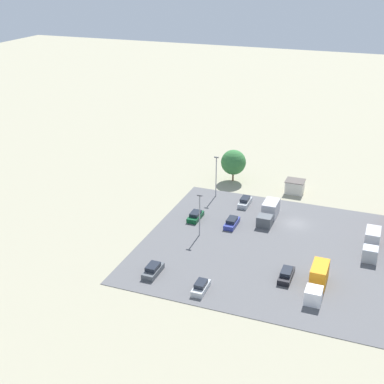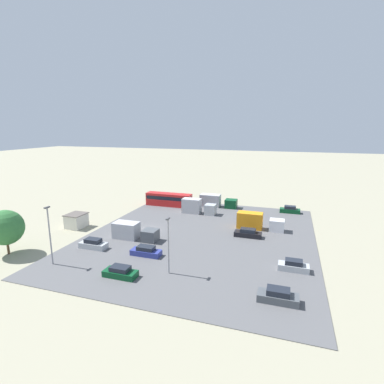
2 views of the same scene
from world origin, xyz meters
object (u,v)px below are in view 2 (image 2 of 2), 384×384
(parked_car_6, at_px, (120,272))
(parked_truck_0, at_px, (133,232))
(parked_truck_3, at_px, (257,222))
(bus, at_px, (169,199))
(shed_building, at_px, (76,221))
(parked_truck_2, at_px, (197,207))
(parked_car_0, at_px, (146,251))
(parked_car_4, at_px, (278,296))
(parked_car_3, at_px, (93,244))
(parked_car_5, at_px, (294,266))
(parked_truck_1, at_px, (216,201))
(parked_car_1, at_px, (290,210))
(parked_car_2, at_px, (248,233))

(parked_car_6, distance_m, parked_truck_0, 13.63)
(parked_car_6, height_order, parked_truck_3, parked_truck_3)
(bus, xyz_separation_m, parked_truck_0, (22.61, 2.64, -0.40))
(shed_building, distance_m, parked_truck_0, 13.79)
(parked_truck_2, bearing_deg, bus, -115.43)
(parked_car_0, bearing_deg, parked_car_6, 178.88)
(shed_building, height_order, parked_car_4, shed_building)
(parked_car_3, xyz_separation_m, parked_car_4, (6.34, 29.01, -0.01))
(shed_building, distance_m, parked_car_0, 20.43)
(parked_car_5, distance_m, parked_car_6, 23.27)
(parked_car_4, bearing_deg, parked_truck_2, 31.95)
(parked_car_0, bearing_deg, bus, 15.77)
(parked_car_4, bearing_deg, parked_truck_0, 64.23)
(parked_truck_1, xyz_separation_m, parked_truck_2, (6.92, -2.75, 0.15))
(parked_car_1, height_order, parked_car_2, parked_car_1)
(parked_car_1, distance_m, parked_car_6, 43.41)
(parked_car_2, bearing_deg, shed_building, 98.90)
(parked_car_4, xyz_separation_m, parked_truck_2, (-30.61, -19.10, 0.85))
(shed_building, relative_size, parked_car_3, 0.85)
(parked_car_4, bearing_deg, parked_car_5, -11.22)
(bus, distance_m, parked_car_1, 28.70)
(bus, relative_size, parked_car_3, 2.53)
(parked_car_2, distance_m, parked_car_3, 26.37)
(parked_car_2, height_order, parked_truck_2, parked_truck_2)
(bus, distance_m, parked_truck_2, 9.44)
(parked_truck_3, bearing_deg, bus, -115.05)
(parked_car_4, height_order, parked_car_5, parked_car_4)
(parked_car_3, bearing_deg, parked_truck_0, -35.16)
(parked_car_3, xyz_separation_m, parked_car_5, (-2.06, 30.68, -0.03))
(parked_car_0, distance_m, parked_truck_1, 31.19)
(parked_truck_0, height_order, parked_truck_1, parked_truck_1)
(parked_car_1, relative_size, parked_car_6, 1.00)
(parked_car_2, relative_size, parked_truck_3, 0.55)
(parked_car_3, relative_size, parked_truck_2, 0.59)
(parked_car_2, bearing_deg, parked_truck_1, 29.48)
(shed_building, height_order, parked_truck_0, parked_truck_0)
(parked_car_2, distance_m, parked_car_5, 13.34)
(parked_car_2, bearing_deg, parked_car_6, 145.20)
(parked_truck_0, bearing_deg, parked_car_0, 43.82)
(parked_truck_3, bearing_deg, parked_truck_2, -114.82)
(shed_building, relative_size, parked_truck_0, 0.47)
(parked_car_2, distance_m, parked_truck_0, 20.29)
(parked_car_1, bearing_deg, parked_car_3, -43.75)
(parked_truck_1, height_order, parked_truck_3, parked_truck_3)
(shed_building, xyz_separation_m, parked_car_6, (14.73, 18.79, -0.69))
(shed_building, relative_size, bus, 0.33)
(bus, relative_size, parked_truck_2, 1.49)
(parked_car_6, xyz_separation_m, parked_truck_0, (-12.59, -5.17, 0.69))
(parked_car_3, bearing_deg, bus, -2.81)
(bus, bearing_deg, parked_truck_3, 64.95)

